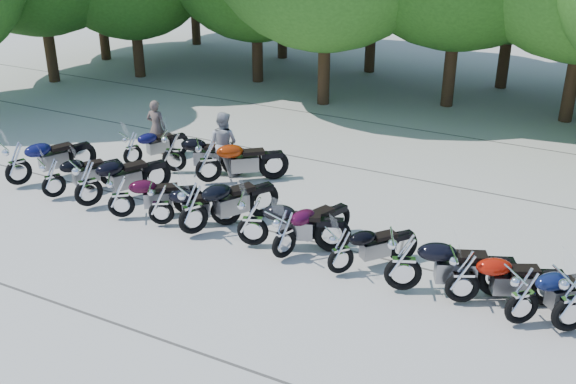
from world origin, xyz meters
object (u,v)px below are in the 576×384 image
at_px(motorcycle_7, 284,233).
at_px(motorcycle_8, 341,250).
at_px(motorcycle_9, 404,261).
at_px(motorcycle_10, 464,276).
at_px(motorcycle_16, 208,160).
at_px(motorcycle_12, 573,300).
at_px(motorcycle_0, 17,163).
at_px(motorcycle_1, 53,177).
at_px(motorcycle_3, 120,196).
at_px(motorcycle_5, 193,208).
at_px(motorcycle_15, 174,151).
at_px(motorcycle_2, 87,182).
at_px(motorcycle_6, 253,220).
at_px(rider_0, 156,127).
at_px(motorcycle_4, 161,204).
at_px(motorcycle_11, 524,295).
at_px(motorcycle_14, 132,148).
at_px(rider_1, 223,143).

xyz_separation_m(motorcycle_7, motorcycle_8, (1.32, -0.03, -0.05)).
height_order(motorcycle_9, motorcycle_10, motorcycle_9).
bearing_deg(motorcycle_16, motorcycle_7, -164.73).
bearing_deg(motorcycle_12, motorcycle_0, 52.27).
xyz_separation_m(motorcycle_1, motorcycle_8, (7.96, -0.06, -0.02)).
bearing_deg(motorcycle_3, motorcycle_5, -125.40).
height_order(motorcycle_5, motorcycle_15, motorcycle_5).
relative_size(motorcycle_2, motorcycle_6, 1.03).
height_order(motorcycle_8, motorcycle_9, motorcycle_9).
height_order(motorcycle_15, rider_0, rider_0).
relative_size(motorcycle_4, motorcycle_8, 1.01).
xyz_separation_m(motorcycle_8, motorcycle_10, (2.47, 0.07, 0.06)).
relative_size(motorcycle_5, rider_0, 1.55).
relative_size(motorcycle_0, motorcycle_7, 1.09).
bearing_deg(motorcycle_10, motorcycle_1, 63.45).
xyz_separation_m(motorcycle_6, rider_0, (-5.44, 3.72, 0.14)).
xyz_separation_m(motorcycle_11, motorcycle_14, (-11.17, 2.83, -0.08)).
bearing_deg(motorcycle_15, motorcycle_2, 145.93).
bearing_deg(motorcycle_10, rider_1, 39.01).
height_order(motorcycle_10, rider_0, rider_0).
bearing_deg(motorcycle_0, motorcycle_10, -157.29).
bearing_deg(motorcycle_10, motorcycle_12, -117.79).
xyz_separation_m(motorcycle_6, motorcycle_10, (4.65, -0.11, -0.04)).
bearing_deg(rider_1, motorcycle_4, 95.94).
bearing_deg(motorcycle_10, motorcycle_15, 45.71).
bearing_deg(motorcycle_7, motorcycle_14, -2.60).
distance_m(motorcycle_8, motorcycle_16, 5.63).
distance_m(motorcycle_16, rider_1, 0.84).
xyz_separation_m(motorcycle_15, rider_1, (1.23, 0.61, 0.23)).
xyz_separation_m(motorcycle_0, motorcycle_3, (3.68, -0.25, -0.07)).
xyz_separation_m(motorcycle_1, motorcycle_4, (3.36, 0.02, -0.02)).
height_order(motorcycle_4, motorcycle_9, motorcycle_9).
xyz_separation_m(motorcycle_1, motorcycle_14, (0.38, 2.65, -0.03)).
relative_size(motorcycle_0, motorcycle_11, 1.06).
xyz_separation_m(motorcycle_5, motorcycle_12, (8.05, -0.00, -0.01)).
bearing_deg(motorcycle_0, motorcycle_16, -127.45).
bearing_deg(motorcycle_2, motorcycle_14, -45.72).
bearing_deg(motorcycle_2, motorcycle_16, -97.43).
xyz_separation_m(motorcycle_1, motorcycle_16, (2.99, 2.59, 0.09)).
relative_size(motorcycle_6, motorcycle_7, 1.07).
bearing_deg(rider_0, motorcycle_5, 127.69).
relative_size(motorcycle_4, motorcycle_16, 0.85).
relative_size(motorcycle_15, rider_0, 1.44).
xyz_separation_m(motorcycle_9, motorcycle_12, (3.07, 0.08, -0.01)).
bearing_deg(rider_0, motorcycle_7, 140.38).
relative_size(motorcycle_0, motorcycle_14, 1.21).
height_order(motorcycle_4, motorcycle_10, motorcycle_10).
height_order(motorcycle_8, motorcycle_15, motorcycle_15).
distance_m(motorcycle_4, motorcycle_11, 8.19).
xyz_separation_m(motorcycle_11, rider_1, (-8.60, 3.59, 0.24)).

